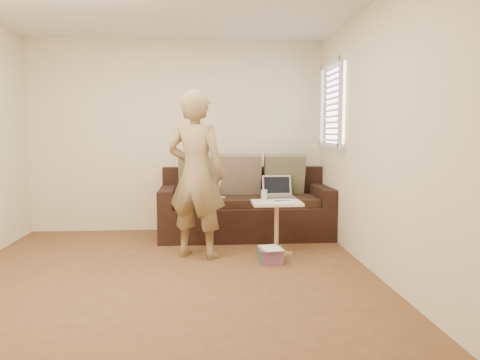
{
  "coord_description": "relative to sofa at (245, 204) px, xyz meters",
  "views": [
    {
      "loc": [
        0.38,
        -4.09,
        1.36
      ],
      "look_at": [
        0.8,
        1.4,
        0.78
      ],
      "focal_mm": 34.05,
      "sensor_mm": 36.0,
      "label": 1
    }
  ],
  "objects": [
    {
      "name": "pillow_mid",
      "position": [
        -0.05,
        0.21,
        0.37
      ],
      "size": [
        0.55,
        0.27,
        0.57
      ],
      "primitive_type": null,
      "rotation": [
        0.24,
        0.0,
        0.0
      ],
      "color": "#756153",
      "rests_on": "sofa"
    },
    {
      "name": "wall_right",
      "position": [
        1.1,
        -1.77,
        0.87
      ],
      "size": [
        0.0,
        4.5,
        4.5
      ],
      "primitive_type": "plane",
      "rotation": [
        1.57,
        0.0,
        -1.57
      ],
      "color": "beige",
      "rests_on": "ground"
    },
    {
      "name": "pillow_right",
      "position": [
        0.55,
        0.23,
        0.37
      ],
      "size": [
        0.55,
        0.28,
        0.57
      ],
      "primitive_type": null,
      "rotation": [
        0.26,
        0.0,
        0.0
      ],
      "color": "#6A6C4F",
      "rests_on": "sofa"
    },
    {
      "name": "side_table",
      "position": [
        0.26,
        -0.93,
        -0.13
      ],
      "size": [
        0.54,
        0.38,
        0.6
      ],
      "primitive_type": null,
      "color": "silver",
      "rests_on": "ground"
    },
    {
      "name": "striped_box",
      "position": [
        0.16,
        -1.26,
        -0.35
      ],
      "size": [
        0.25,
        0.25,
        0.16
      ],
      "primitive_type": null,
      "color": "#DB207E",
      "rests_on": "ground"
    },
    {
      "name": "drinking_glass",
      "position": [
        0.14,
        -0.82,
        0.23
      ],
      "size": [
        0.07,
        0.07,
        0.12
      ],
      "primitive_type": null,
      "color": "silver",
      "rests_on": "side_table"
    },
    {
      "name": "floor",
      "position": [
        -0.9,
        -1.77,
        -0.42
      ],
      "size": [
        4.5,
        4.5,
        0.0
      ],
      "primitive_type": "plane",
      "color": "brown",
      "rests_on": "ground"
    },
    {
      "name": "laptop_white",
      "position": [
        -0.45,
        -0.08,
        0.1
      ],
      "size": [
        0.38,
        0.35,
        0.22
      ],
      "primitive_type": null,
      "rotation": [
        0.0,
        0.0,
        0.58
      ],
      "color": "white",
      "rests_on": "sofa"
    },
    {
      "name": "wall_back",
      "position": [
        -0.9,
        0.48,
        0.87
      ],
      "size": [
        4.0,
        0.0,
        4.0
      ],
      "primitive_type": "plane",
      "rotation": [
        1.57,
        0.0,
        0.0
      ],
      "color": "beige",
      "rests_on": "ground"
    },
    {
      "name": "sofa",
      "position": [
        0.0,
        0.0,
        0.0
      ],
      "size": [
        2.2,
        0.95,
        0.85
      ],
      "primitive_type": null,
      "color": "black",
      "rests_on": "ground"
    },
    {
      "name": "pillow_left",
      "position": [
        -0.6,
        0.25,
        0.37
      ],
      "size": [
        0.55,
        0.29,
        0.57
      ],
      "primitive_type": null,
      "rotation": [
        0.28,
        0.0,
        0.0
      ],
      "color": "#6A6C4F",
      "rests_on": "sofa"
    },
    {
      "name": "window_blinds",
      "position": [
        1.05,
        -0.27,
        1.28
      ],
      "size": [
        0.12,
        0.88,
        1.08
      ],
      "primitive_type": null,
      "color": "white",
      "rests_on": "wall_right"
    },
    {
      "name": "scissors",
      "position": [
        0.33,
        -0.92,
        0.18
      ],
      "size": [
        0.2,
        0.14,
        0.02
      ],
      "primitive_type": null,
      "rotation": [
        0.0,
        0.0,
        -0.26
      ],
      "color": "silver",
      "rests_on": "side_table"
    },
    {
      "name": "wall_front",
      "position": [
        -0.9,
        -4.03,
        0.87
      ],
      "size": [
        4.0,
        0.0,
        4.0
      ],
      "primitive_type": "plane",
      "rotation": [
        -1.57,
        0.0,
        0.0
      ],
      "color": "beige",
      "rests_on": "ground"
    },
    {
      "name": "laptop_silver",
      "position": [
        0.43,
        -0.07,
        0.1
      ],
      "size": [
        0.4,
        0.29,
        0.26
      ],
      "primitive_type": null,
      "rotation": [
        0.0,
        0.0,
        0.03
      ],
      "color": "#B7BABC",
      "rests_on": "sofa"
    },
    {
      "name": "paper_on_table",
      "position": [
        0.36,
        -0.91,
        0.17
      ],
      "size": [
        0.25,
        0.33,
        0.0
      ],
      "primitive_type": null,
      "rotation": [
        0.0,
        0.0,
        -0.14
      ],
      "color": "white",
      "rests_on": "side_table"
    },
    {
      "name": "person",
      "position": [
        -0.62,
        -0.96,
        0.48
      ],
      "size": [
        0.78,
        0.67,
        1.81
      ],
      "primitive_type": "imported",
      "rotation": [
        0.0,
        0.0,
        2.73
      ],
      "color": "olive",
      "rests_on": "ground"
    }
  ]
}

